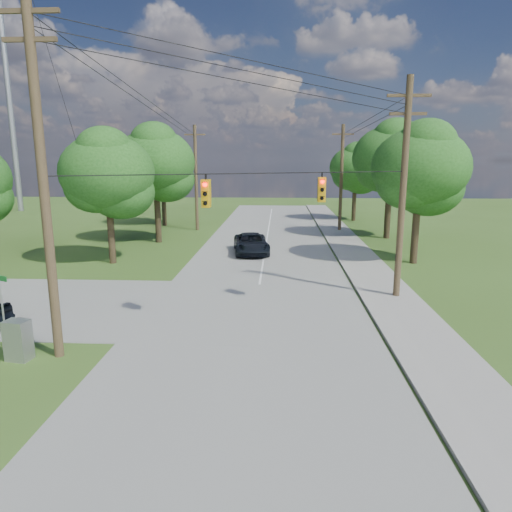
# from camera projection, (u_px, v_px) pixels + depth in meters

# --- Properties ---
(ground) EXTENTS (140.00, 140.00, 0.00)m
(ground) POSITION_uv_depth(u_px,v_px,m) (187.00, 364.00, 15.34)
(ground) COLOR #37561C
(ground) RESTS_ON ground
(main_road) EXTENTS (10.00, 100.00, 0.03)m
(main_road) POSITION_uv_depth(u_px,v_px,m) (255.00, 315.00, 20.12)
(main_road) COLOR gray
(main_road) RESTS_ON ground
(sidewalk_east) EXTENTS (2.60, 100.00, 0.12)m
(sidewalk_east) POSITION_uv_depth(u_px,v_px,m) (409.00, 317.00, 19.78)
(sidewalk_east) COLOR gray
(sidewalk_east) RESTS_ON ground
(pole_sw) EXTENTS (2.00, 0.32, 12.00)m
(pole_sw) POSITION_uv_depth(u_px,v_px,m) (42.00, 175.00, 14.68)
(pole_sw) COLOR brown
(pole_sw) RESTS_ON ground
(pole_ne) EXTENTS (2.00, 0.32, 10.50)m
(pole_ne) POSITION_uv_depth(u_px,v_px,m) (403.00, 187.00, 21.59)
(pole_ne) COLOR brown
(pole_ne) RESTS_ON ground
(pole_north_e) EXTENTS (2.00, 0.32, 10.00)m
(pole_north_e) POSITION_uv_depth(u_px,v_px,m) (341.00, 177.00, 43.17)
(pole_north_e) COLOR brown
(pole_north_e) RESTS_ON ground
(pole_north_w) EXTENTS (2.00, 0.32, 10.00)m
(pole_north_w) POSITION_uv_depth(u_px,v_px,m) (196.00, 177.00, 43.86)
(pole_north_w) COLOR brown
(pole_north_w) RESTS_ON ground
(power_lines) EXTENTS (13.93, 29.62, 4.93)m
(power_lines) POSITION_uv_depth(u_px,v_px,m) (252.00, 114.00, 24.67)
(power_lines) COLOR black
(power_lines) RESTS_ON ground
(traffic_signals) EXTENTS (4.91, 3.27, 1.05)m
(traffic_signals) POSITION_uv_depth(u_px,v_px,m) (267.00, 191.00, 18.41)
(traffic_signals) COLOR #D79D0C
(traffic_signals) RESTS_ON ground
(radio_mast) EXTENTS (0.70, 0.70, 45.00)m
(radio_mast) POSITION_uv_depth(u_px,v_px,m) (2.00, 32.00, 57.27)
(radio_mast) COLOR #939799
(radio_mast) RESTS_ON ground
(tree_w_near) EXTENTS (6.00, 6.00, 8.40)m
(tree_w_near) POSITION_uv_depth(u_px,v_px,m) (107.00, 173.00, 29.18)
(tree_w_near) COLOR #3D301E
(tree_w_near) RESTS_ON ground
(tree_w_mid) EXTENTS (6.40, 6.40, 9.22)m
(tree_w_mid) POSITION_uv_depth(u_px,v_px,m) (155.00, 162.00, 36.82)
(tree_w_mid) COLOR #3D301E
(tree_w_mid) RESTS_ON ground
(tree_w_far) EXTENTS (6.00, 6.00, 8.73)m
(tree_w_far) POSITION_uv_depth(u_px,v_px,m) (162.00, 165.00, 46.76)
(tree_w_far) COLOR #3D301E
(tree_w_far) RESTS_ON ground
(tree_e_near) EXTENTS (6.20, 6.20, 8.81)m
(tree_e_near) POSITION_uv_depth(u_px,v_px,m) (420.00, 168.00, 29.10)
(tree_e_near) COLOR #3D301E
(tree_e_near) RESTS_ON ground
(tree_e_mid) EXTENTS (6.60, 6.60, 9.64)m
(tree_e_mid) POSITION_uv_depth(u_px,v_px,m) (391.00, 158.00, 38.71)
(tree_e_mid) COLOR #3D301E
(tree_e_mid) RESTS_ON ground
(tree_e_far) EXTENTS (5.80, 5.80, 8.32)m
(tree_e_far) POSITION_uv_depth(u_px,v_px,m) (356.00, 168.00, 50.70)
(tree_e_far) COLOR #3D301E
(tree_e_far) RESTS_ON ground
(car_main_north) EXTENTS (3.05, 5.48, 1.45)m
(car_main_north) POSITION_uv_depth(u_px,v_px,m) (251.00, 244.00, 33.31)
(car_main_north) COLOR black
(car_main_north) RESTS_ON main_road
(control_cabinet) EXTENTS (0.86, 0.68, 1.41)m
(control_cabinet) POSITION_uv_depth(u_px,v_px,m) (18.00, 340.00, 15.50)
(control_cabinet) COLOR #939799
(control_cabinet) RESTS_ON ground
(street_name_sign) EXTENTS (0.76, 0.37, 2.74)m
(street_name_sign) POSITION_uv_depth(u_px,v_px,m) (2.00, 302.00, 16.30)
(street_name_sign) COLOR #939799
(street_name_sign) RESTS_ON ground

